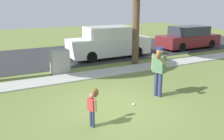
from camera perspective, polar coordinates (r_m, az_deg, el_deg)
ground_plane at (r=10.95m, az=-7.98°, el=-1.87°), size 48.00×48.00×0.00m
sidewalk_strip at (r=11.03m, az=-8.16°, el=-1.58°), size 36.00×1.20×0.06m
road_surface at (r=15.69m, az=-14.43°, el=3.16°), size 36.00×6.80×0.02m
person_adult at (r=8.55m, az=11.09°, el=0.77°), size 0.68×0.80×1.79m
person_child at (r=6.55m, az=-4.54°, el=-7.83°), size 0.43×0.48×1.01m
baseball at (r=8.02m, az=5.10°, el=-8.14°), size 0.07×0.07×0.07m
utility_cabinet at (r=11.71m, az=-12.34°, el=1.96°), size 0.83×0.61×1.14m
parked_van_white at (r=14.89m, az=-0.78°, el=6.50°), size 5.00×1.95×1.88m
parked_suv_maroon at (r=18.81m, az=17.73°, el=7.33°), size 4.70×1.90×1.63m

